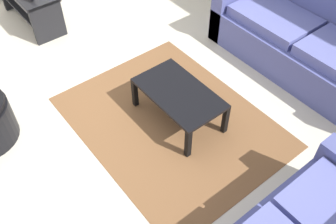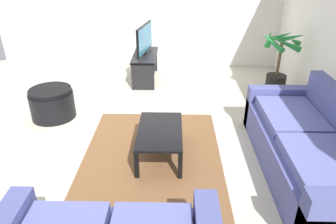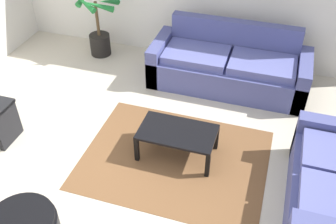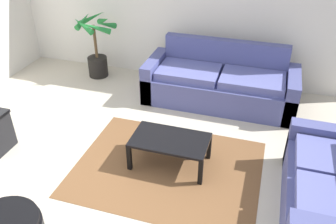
% 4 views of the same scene
% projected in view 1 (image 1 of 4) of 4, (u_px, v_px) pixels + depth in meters
% --- Properties ---
extents(ground_plane, '(6.60, 6.60, 0.00)m').
position_uv_depth(ground_plane, '(106.00, 117.00, 3.96)').
color(ground_plane, beige).
extents(couch_main, '(2.30, 0.90, 0.90)m').
position_uv_depth(couch_main, '(310.00, 47.00, 4.29)').
color(couch_main, '#4C518C').
rests_on(couch_main, ground).
extents(coffee_table, '(0.91, 0.53, 0.37)m').
position_uv_depth(coffee_table, '(179.00, 96.00, 3.72)').
color(coffee_table, black).
rests_on(coffee_table, ground).
extents(area_rug, '(2.20, 1.70, 0.01)m').
position_uv_depth(area_rug, '(171.00, 121.00, 3.91)').
color(area_rug, brown).
rests_on(area_rug, ground).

